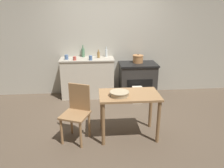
{
  "coord_description": "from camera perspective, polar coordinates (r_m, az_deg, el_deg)",
  "views": [
    {
      "loc": [
        -0.35,
        -3.72,
        2.06
      ],
      "look_at": [
        0.0,
        0.39,
        0.61
      ],
      "focal_mm": 35.0,
      "sensor_mm": 36.0,
      "label": 1
    }
  ],
  "objects": [
    {
      "name": "ground_plane",
      "position": [
        4.27,
        0.45,
        -9.54
      ],
      "size": [
        14.0,
        14.0,
        0.0
      ],
      "primitive_type": "plane",
      "color": "brown"
    },
    {
      "name": "bottle_mid_left",
      "position": [
        5.18,
        -3.55,
        7.67
      ],
      "size": [
        0.07,
        0.07,
        0.19
      ],
      "color": "olive",
      "rests_on": "counter_cabinet"
    },
    {
      "name": "work_table",
      "position": [
        3.56,
        4.47,
        -4.64
      ],
      "size": [
        0.97,
        0.58,
        0.76
      ],
      "color": "#997047",
      "rests_on": "ground_plane"
    },
    {
      "name": "bottle_left",
      "position": [
        5.28,
        -1.51,
        8.13
      ],
      "size": [
        0.06,
        0.06,
        0.24
      ],
      "color": "silver",
      "rests_on": "counter_cabinet"
    },
    {
      "name": "wall_back",
      "position": [
        5.38,
        -1.1,
        10.93
      ],
      "size": [
        8.0,
        0.07,
        2.55
      ],
      "color": "#B2AD9E",
      "rests_on": "ground_plane"
    },
    {
      "name": "cup_center_left",
      "position": [
        4.96,
        -5.62,
        6.8
      ],
      "size": [
        0.08,
        0.08,
        0.1
      ],
      "primitive_type": "cylinder",
      "color": "#4C6B99",
      "rests_on": "counter_cabinet"
    },
    {
      "name": "cup_center_right",
      "position": [
        5.0,
        -9.73,
        6.61
      ],
      "size": [
        0.07,
        0.07,
        0.08
      ],
      "primitive_type": "cylinder",
      "color": "#B74C42",
      "rests_on": "counter_cabinet"
    },
    {
      "name": "chair",
      "position": [
        3.57,
        -9.16,
        -6.98
      ],
      "size": [
        0.52,
        0.52,
        0.92
      ],
      "rotation": [
        0.0,
        0.0,
        -0.39
      ],
      "color": "#997047",
      "rests_on": "ground_plane"
    },
    {
      "name": "stock_pot",
      "position": [
        5.28,
        6.8,
        6.54
      ],
      "size": [
        0.25,
        0.25,
        0.21
      ],
      "color": "#B77A47",
      "rests_on": "stove"
    },
    {
      "name": "stove",
      "position": [
        5.35,
        6.65,
        1.19
      ],
      "size": [
        0.89,
        0.63,
        0.81
      ],
      "color": "#2D2B28",
      "rests_on": "ground_plane"
    },
    {
      "name": "cup_center",
      "position": [
        5.12,
        -11.82,
        6.89
      ],
      "size": [
        0.09,
        0.09,
        0.1
      ],
      "primitive_type": "cylinder",
      "color": "#4C6B99",
      "rests_on": "counter_cabinet"
    },
    {
      "name": "flour_sack",
      "position": [
        5.0,
        6.57,
        -2.82
      ],
      "size": [
        0.22,
        0.16,
        0.38
      ],
      "primitive_type": "cube",
      "color": "beige",
      "rests_on": "ground_plane"
    },
    {
      "name": "mixing_bowl_large",
      "position": [
        3.41,
        1.96,
        -2.47
      ],
      "size": [
        0.31,
        0.31,
        0.07
      ],
      "color": "tan",
      "rests_on": "work_table"
    },
    {
      "name": "bottle_far_left",
      "position": [
        5.31,
        -7.56,
        8.18
      ],
      "size": [
        0.08,
        0.08,
        0.28
      ],
      "color": "#517F5B",
      "rests_on": "counter_cabinet"
    },
    {
      "name": "counter_cabinet",
      "position": [
        5.27,
        -6.35,
        1.67
      ],
      "size": [
        1.25,
        0.53,
        0.94
      ],
      "color": "beige",
      "rests_on": "ground_plane"
    }
  ]
}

